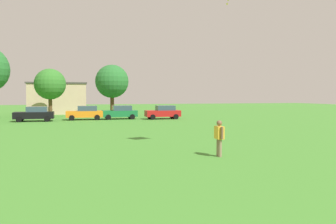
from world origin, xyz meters
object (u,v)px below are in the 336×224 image
tree_center (50,84)px  adult_bystander (219,135)px  tree_far_right (112,82)px  parked_car_green_2 (120,112)px  parked_car_orange_1 (85,113)px  parked_car_black_0 (35,114)px  parked_car_red_3 (163,112)px

tree_center → adult_bystander: bearing=-73.8°
adult_bystander → tree_far_right: 33.19m
parked_car_green_2 → tree_far_right: size_ratio=0.60×
parked_car_orange_1 → parked_car_green_2: (4.25, 0.06, 0.00)m
parked_car_black_0 → tree_center: size_ratio=0.65×
parked_car_orange_1 → parked_car_red_3: (9.48, -1.13, 0.00)m
parked_car_orange_1 → tree_far_right: tree_far_right is taller
parked_car_black_0 → parked_car_green_2: (9.83, 1.08, 0.00)m
parked_car_green_2 → adult_bystander: bearing=92.8°
tree_center → parked_car_red_3: bearing=-31.3°
parked_car_red_3 → tree_far_right: tree_far_right is taller
parked_car_black_0 → parked_car_orange_1: same height
parked_car_orange_1 → parked_car_red_3: bearing=173.2°
adult_bystander → parked_car_red_3: 26.24m
parked_car_red_3 → parked_car_orange_1: bearing=-6.8°
parked_car_black_0 → parked_car_orange_1: (5.58, 1.02, 0.00)m
parked_car_black_0 → tree_far_right: (9.45, 6.87, 4.02)m
tree_center → tree_far_right: tree_far_right is taller
parked_car_green_2 → tree_center: tree_center is taller
parked_car_orange_1 → parked_car_green_2: bearing=-179.2°
tree_center → parked_car_orange_1: bearing=-58.9°
parked_car_green_2 → tree_far_right: bearing=-86.3°
parked_car_red_3 → tree_center: size_ratio=0.65×
tree_center → tree_far_right: size_ratio=0.92×
parked_car_orange_1 → tree_far_right: size_ratio=0.60×
tree_center → parked_car_green_2: bearing=-40.0°
adult_bystander → parked_car_red_3: bearing=173.8°
parked_car_black_0 → tree_far_right: 12.36m
parked_car_black_0 → parked_car_green_2: size_ratio=1.00×
parked_car_red_3 → tree_center: bearing=-31.3°
adult_bystander → parked_car_black_0: size_ratio=0.41×
adult_bystander → parked_car_red_3: (3.92, 25.94, -0.19)m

